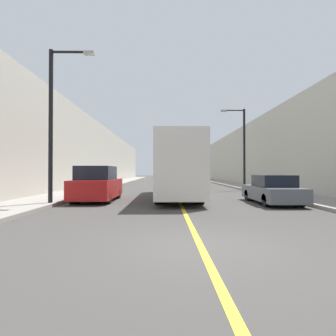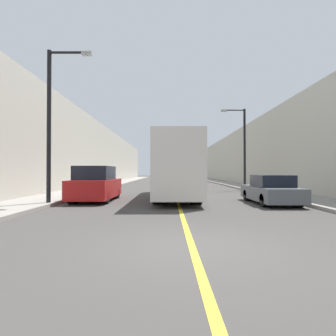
% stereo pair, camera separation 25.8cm
% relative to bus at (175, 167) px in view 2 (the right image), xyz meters
% --- Properties ---
extents(ground_plane, '(200.00, 200.00, 0.00)m').
position_rel_bus_xyz_m(ground_plane, '(0.07, -10.60, -1.92)').
color(ground_plane, '#3F3D3A').
extents(sidewalk_left, '(2.88, 72.00, 0.16)m').
position_rel_bus_xyz_m(sidewalk_left, '(-7.33, 19.40, -1.84)').
color(sidewalk_left, gray).
rests_on(sidewalk_left, ground).
extents(sidewalk_right, '(2.88, 72.00, 0.16)m').
position_rel_bus_xyz_m(sidewalk_right, '(7.46, 19.40, -1.84)').
color(sidewalk_right, gray).
rests_on(sidewalk_right, ground).
extents(building_row_left, '(4.00, 72.00, 7.64)m').
position_rel_bus_xyz_m(building_row_left, '(-10.77, 19.40, 1.90)').
color(building_row_left, '#B7B2A3').
rests_on(building_row_left, ground).
extents(building_row_right, '(4.00, 72.00, 7.27)m').
position_rel_bus_xyz_m(building_row_right, '(10.90, 19.40, 1.72)').
color(building_row_right, '#B7B2A3').
rests_on(building_row_right, ground).
extents(road_center_line, '(0.16, 72.00, 0.01)m').
position_rel_bus_xyz_m(road_center_line, '(0.07, 19.40, -1.91)').
color(road_center_line, gold).
rests_on(road_center_line, ground).
extents(bus, '(2.45, 10.31, 3.59)m').
position_rel_bus_xyz_m(bus, '(0.00, 0.00, 0.00)').
color(bus, silver).
rests_on(bus, ground).
extents(parked_suv_left, '(2.04, 4.46, 1.94)m').
position_rel_bus_xyz_m(parked_suv_left, '(-4.49, -1.73, -1.03)').
color(parked_suv_left, maroon).
rests_on(parked_suv_left, ground).
extents(car_right_near, '(1.86, 4.26, 1.46)m').
position_rel_bus_xyz_m(car_right_near, '(4.78, -3.01, -1.26)').
color(car_right_near, '#51565B').
rests_on(car_right_near, ground).
extents(street_lamp_left, '(2.16, 0.24, 7.33)m').
position_rel_bus_xyz_m(street_lamp_left, '(-6.01, -3.80, 2.38)').
color(street_lamp_left, black).
rests_on(street_lamp_left, sidewalk_left).
extents(street_lamp_right, '(2.16, 0.24, 7.02)m').
position_rel_bus_xyz_m(street_lamp_right, '(6.14, 6.75, 2.22)').
color(street_lamp_right, black).
rests_on(street_lamp_right, sidewalk_right).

